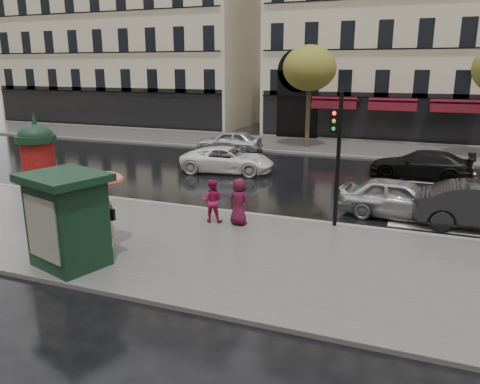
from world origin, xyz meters
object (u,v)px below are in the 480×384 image
at_px(woman_red, 212,201).
at_px(man_burgundy, 239,202).
at_px(car_white, 228,160).
at_px(woman_umbrella, 103,197).
at_px(newsstand, 67,219).
at_px(car_silver, 400,199).
at_px(car_black, 420,165).
at_px(morris_column, 39,166).
at_px(traffic_light, 337,147).
at_px(car_far_silver, 229,141).

bearing_deg(woman_red, man_burgundy, 172.85).
bearing_deg(car_white, woman_umbrella, 176.05).
bearing_deg(newsstand, car_white, 92.93).
xyz_separation_m(car_silver, car_black, (0.61, 6.88, -0.04)).
relative_size(man_burgundy, car_white, 0.33).
distance_m(woman_red, newsstand, 5.14).
relative_size(morris_column, traffic_light, 0.83).
height_order(man_burgundy, morris_column, morris_column).
bearing_deg(woman_red, car_far_silver, -80.81).
xyz_separation_m(woman_red, man_burgundy, (0.96, 0.06, 0.05)).
bearing_deg(traffic_light, morris_column, -166.35).
relative_size(traffic_light, car_black, 0.93).
xyz_separation_m(woman_umbrella, woman_red, (1.94, 3.27, -0.80)).
bearing_deg(traffic_light, car_far_silver, 125.71).
bearing_deg(woman_red, car_white, -81.88).
bearing_deg(car_black, man_burgundy, -25.90).
xyz_separation_m(morris_column, newsstand, (4.03, -3.28, -0.46)).
relative_size(newsstand, car_silver, 0.59).
distance_m(morris_column, car_far_silver, 14.82).
distance_m(man_burgundy, car_black, 11.40).
distance_m(man_burgundy, car_far_silver, 14.48).
bearing_deg(woman_red, newsstand, 55.49).
bearing_deg(newsstand, woman_red, 66.32).
relative_size(woman_red, morris_column, 0.41).
xyz_separation_m(woman_red, car_black, (6.57, 9.99, -0.18)).
bearing_deg(woman_umbrella, man_burgundy, 48.92).
relative_size(car_silver, car_far_silver, 1.03).
bearing_deg(woman_red, woman_umbrella, 48.46).
height_order(traffic_light, car_far_silver, traffic_light).
bearing_deg(woman_red, traffic_light, -176.07).
xyz_separation_m(morris_column, car_white, (3.39, 9.24, -1.22)).
xyz_separation_m(woman_red, car_white, (-2.69, 7.84, -0.20)).
height_order(woman_umbrella, morris_column, morris_column).
bearing_deg(car_far_silver, woman_umbrella, 5.22).
height_order(morris_column, car_far_silver, morris_column).
distance_m(woman_red, morris_column, 6.32).
relative_size(woman_red, car_white, 0.31).
relative_size(car_white, car_black, 1.00).
distance_m(newsstand, car_white, 12.56).
distance_m(woman_umbrella, woman_red, 3.89).
distance_m(car_silver, car_black, 6.91).
relative_size(car_silver, car_white, 0.90).
xyz_separation_m(man_burgundy, car_far_silver, (-5.82, 13.26, -0.21)).
bearing_deg(woman_umbrella, traffic_light, 36.12).
relative_size(woman_red, man_burgundy, 0.94).
relative_size(man_burgundy, car_black, 0.33).
bearing_deg(woman_umbrella, car_far_silver, 99.95).
height_order(car_black, car_far_silver, car_far_silver).
height_order(traffic_light, newsstand, traffic_light).
relative_size(newsstand, car_white, 0.53).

